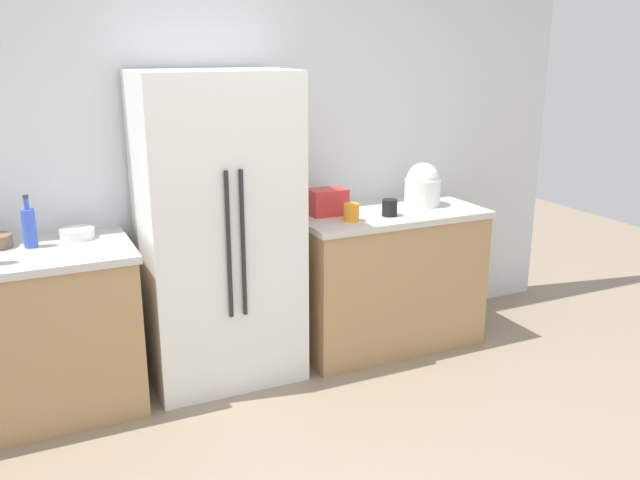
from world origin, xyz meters
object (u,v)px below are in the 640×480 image
object	(u,v)px
toaster	(327,202)
rice_cooker	(423,186)
cup_a	(390,208)
refrigerator	(219,231)
cup_c	(351,212)
bottle_a	(29,227)
bowl_c	(77,233)

from	to	relation	value
toaster	rice_cooker	xyz separation A→B (m)	(0.67, -0.04, 0.05)
toaster	cup_a	xyz separation A→B (m)	(0.33, -0.20, -0.03)
refrigerator	toaster	bearing A→B (deg)	4.18
cup_c	rice_cooker	bearing A→B (deg)	15.83
bottle_a	toaster	bearing A→B (deg)	-0.49
toaster	cup_c	size ratio (longest dim) A/B	2.11
cup_c	bowl_c	world-z (taller)	cup_c
bottle_a	cup_a	size ratio (longest dim) A/B	2.69
cup_c	bottle_a	bearing A→B (deg)	172.62
refrigerator	cup_c	xyz separation A→B (m)	(0.77, -0.16, 0.06)
bottle_a	cup_c	world-z (taller)	bottle_a
cup_a	toaster	bearing A→B (deg)	148.88
rice_cooker	toaster	bearing A→B (deg)	176.67
refrigerator	cup_c	distance (m)	0.79
refrigerator	bowl_c	world-z (taller)	refrigerator
bottle_a	cup_a	bearing A→B (deg)	-6.02
rice_cooker	bowl_c	xyz separation A→B (m)	(-2.14, 0.12, -0.10)
bottle_a	cup_c	bearing A→B (deg)	-7.38
toaster	cup_c	xyz separation A→B (m)	(0.06, -0.21, -0.03)
rice_cooker	cup_a	size ratio (longest dim) A/B	2.72
bottle_a	bowl_c	world-z (taller)	bottle_a
bottle_a	cup_a	distance (m)	2.05
rice_cooker	bowl_c	world-z (taller)	rice_cooker
cup_c	toaster	bearing A→B (deg)	105.33
bottle_a	cup_c	xyz separation A→B (m)	(1.76, -0.23, -0.05)
refrigerator	cup_a	bearing A→B (deg)	-8.03
toaster	bottle_a	bearing A→B (deg)	179.51
toaster	bowl_c	distance (m)	1.47
toaster	cup_a	distance (m)	0.39
cup_a	bowl_c	world-z (taller)	cup_a
cup_c	bowl_c	xyz separation A→B (m)	(-1.53, 0.30, -0.03)
rice_cooker	bottle_a	xyz separation A→B (m)	(-2.38, 0.05, -0.02)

